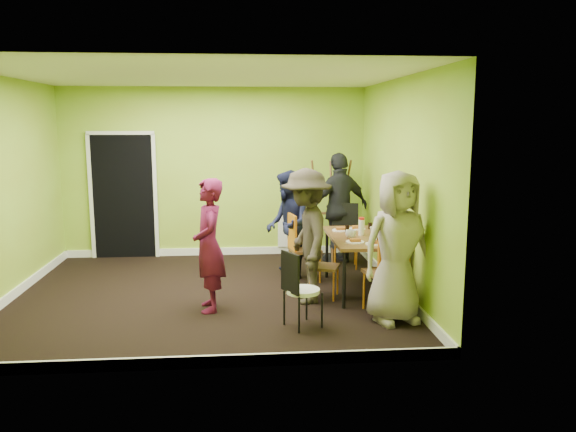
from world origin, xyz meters
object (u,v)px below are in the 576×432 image
(person_back_end, at_px, (340,208))
(person_front_end, at_px, (397,247))
(thermos, at_px, (361,227))
(person_left_far, at_px, (288,225))
(chair_left_near, at_px, (319,260))
(chair_front_end, at_px, (389,266))
(chair_back_end, at_px, (345,222))
(person_standing, at_px, (209,245))
(person_left_near, at_px, (306,236))
(orange_bottle, at_px, (353,230))
(dining_table, at_px, (364,240))
(blue_bottle, at_px, (391,233))
(easel, at_px, (330,211))
(chair_bentwood, at_px, (298,286))
(chair_left_far, at_px, (300,244))

(person_back_end, height_order, person_front_end, person_back_end)
(thermos, bearing_deg, person_left_far, 143.83)
(chair_left_near, xyz_separation_m, chair_front_end, (0.72, -0.74, 0.10))
(chair_back_end, xyz_separation_m, person_back_end, (-0.06, 0.17, 0.19))
(person_standing, xyz_separation_m, person_left_near, (1.19, 0.22, 0.04))
(person_back_end, bearing_deg, orange_bottle, 63.46)
(dining_table, relative_size, thermos, 7.11)
(chair_back_end, relative_size, person_back_end, 0.55)
(dining_table, bearing_deg, person_left_far, 142.88)
(thermos, bearing_deg, blue_bottle, -56.53)
(easel, relative_size, thermos, 7.82)
(chair_bentwood, relative_size, person_front_end, 0.50)
(person_standing, xyz_separation_m, person_front_end, (2.11, -0.57, 0.06))
(person_front_end, bearing_deg, chair_back_end, 78.32)
(dining_table, xyz_separation_m, chair_back_end, (0.01, 1.41, -0.01))
(chair_back_end, bearing_deg, blue_bottle, 105.33)
(orange_bottle, height_order, person_left_near, person_left_near)
(chair_front_end, height_order, thermos, chair_front_end)
(dining_table, bearing_deg, blue_bottle, -56.47)
(chair_left_near, relative_size, chair_bentwood, 1.00)
(chair_front_end, height_order, person_standing, person_standing)
(easel, bearing_deg, chair_bentwood, -105.21)
(chair_left_far, bearing_deg, blue_bottle, 38.33)
(chair_left_far, height_order, person_back_end, person_back_end)
(chair_bentwood, bearing_deg, chair_front_end, 79.64)
(orange_bottle, height_order, person_back_end, person_back_end)
(thermos, xyz_separation_m, person_standing, (-1.97, -0.65, -0.06))
(person_standing, distance_m, person_front_end, 2.19)
(thermos, bearing_deg, chair_left_far, 147.73)
(chair_back_end, xyz_separation_m, orange_bottle, (-0.12, -1.24, 0.10))
(chair_left_near, distance_m, person_back_end, 1.91)
(chair_front_end, height_order, person_left_near, person_left_near)
(person_left_far, bearing_deg, person_back_end, 130.26)
(easel, relative_size, person_left_near, 0.98)
(chair_bentwood, height_order, person_back_end, person_back_end)
(chair_back_end, bearing_deg, orange_bottle, 91.85)
(blue_bottle, height_order, orange_bottle, blue_bottle)
(chair_left_near, relative_size, thermos, 4.09)
(person_left_near, relative_size, person_front_end, 0.98)
(orange_bottle, bearing_deg, chair_left_far, 152.34)
(chair_back_end, xyz_separation_m, person_standing, (-2.01, -2.01, 0.10))
(chair_front_end, xyz_separation_m, orange_bottle, (-0.20, 1.12, 0.21))
(person_left_far, bearing_deg, person_left_near, 4.22)
(chair_bentwood, bearing_deg, chair_left_near, 133.49)
(blue_bottle, distance_m, person_left_near, 1.07)
(orange_bottle, bearing_deg, blue_bottle, -56.47)
(person_standing, height_order, person_front_end, person_front_end)
(dining_table, relative_size, chair_back_end, 1.54)
(chair_left_far, height_order, chair_left_near, chair_left_far)
(chair_left_near, height_order, person_back_end, person_back_end)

